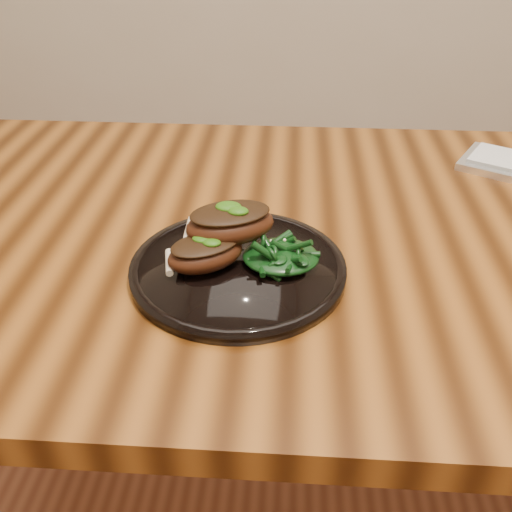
% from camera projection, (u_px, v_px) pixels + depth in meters
% --- Properties ---
extents(desk, '(1.60, 0.80, 0.75)m').
position_uv_depth(desk, '(400.00, 275.00, 0.87)').
color(desk, '#351806').
rests_on(desk, ground).
extents(plate, '(0.27, 0.27, 0.02)m').
position_uv_depth(plate, '(238.00, 268.00, 0.73)').
color(plate, black).
rests_on(plate, desk).
extents(lamb_chop_front, '(0.12, 0.10, 0.04)m').
position_uv_depth(lamb_chop_front, '(205.00, 252.00, 0.70)').
color(lamb_chop_front, '#3C190B').
rests_on(lamb_chop_front, plate).
extents(lamb_chop_back, '(0.13, 0.11, 0.05)m').
position_uv_depth(lamb_chop_back, '(230.00, 223.00, 0.72)').
color(lamb_chop_back, '#3C190B').
rests_on(lamb_chop_back, plate).
extents(herb_smear, '(0.08, 0.05, 0.00)m').
position_uv_depth(herb_smear, '(217.00, 237.00, 0.77)').
color(herb_smear, '#184507').
rests_on(herb_smear, plate).
extents(greens_heap, '(0.10, 0.09, 0.04)m').
position_uv_depth(greens_heap, '(281.00, 252.00, 0.71)').
color(greens_heap, black).
rests_on(greens_heap, plate).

